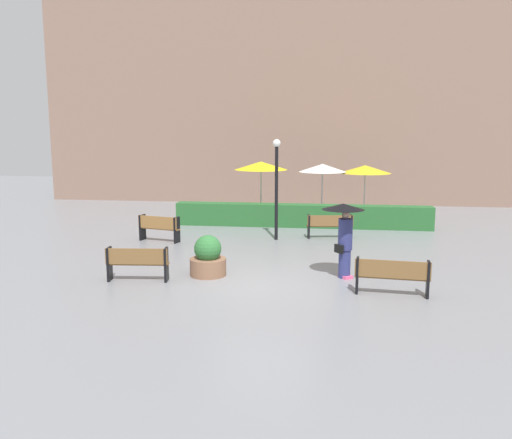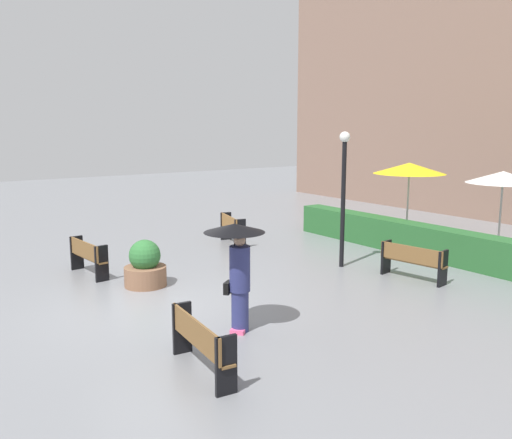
{
  "view_description": "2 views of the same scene",
  "coord_description": "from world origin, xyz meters",
  "px_view_note": "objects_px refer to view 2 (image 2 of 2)",
  "views": [
    {
      "loc": [
        1.61,
        -13.28,
        3.92
      ],
      "look_at": [
        -0.64,
        3.45,
        1.09
      ],
      "focal_mm": 37.43,
      "sensor_mm": 36.0,
      "label": 1
    },
    {
      "loc": [
        10.06,
        -4.38,
        3.75
      ],
      "look_at": [
        -1.08,
        3.45,
        1.39
      ],
      "focal_mm": 37.82,
      "sensor_mm": 36.0,
      "label": 2
    }
  ],
  "objects_px": {
    "bench_far_left": "(232,227)",
    "lamp_post": "(344,184)",
    "bench_near_right": "(200,341)",
    "planter_pot": "(145,266)",
    "bench_back_row": "(413,260)",
    "bench_near_left": "(87,255)",
    "patio_umbrella_yellow": "(409,168)",
    "pedestrian_with_umbrella": "(237,258)",
    "patio_umbrella_white": "(503,177)"
  },
  "relations": [
    {
      "from": "bench_far_left",
      "to": "planter_pot",
      "type": "xyz_separation_m",
      "value": [
        2.73,
        -4.17,
        -0.06
      ]
    },
    {
      "from": "bench_near_right",
      "to": "patio_umbrella_white",
      "type": "relative_size",
      "value": 0.72
    },
    {
      "from": "bench_near_left",
      "to": "bench_near_right",
      "type": "relative_size",
      "value": 0.92
    },
    {
      "from": "bench_near_right",
      "to": "planter_pot",
      "type": "relative_size",
      "value": 1.6
    },
    {
      "from": "bench_far_left",
      "to": "pedestrian_with_umbrella",
      "type": "distance_m",
      "value": 7.55
    },
    {
      "from": "bench_back_row",
      "to": "bench_near_right",
      "type": "bearing_deg",
      "value": -77.86
    },
    {
      "from": "bench_back_row",
      "to": "lamp_post",
      "type": "xyz_separation_m",
      "value": [
        -1.93,
        -0.53,
        1.73
      ]
    },
    {
      "from": "bench_near_left",
      "to": "planter_pot",
      "type": "relative_size",
      "value": 1.47
    },
    {
      "from": "bench_near_right",
      "to": "pedestrian_with_umbrella",
      "type": "xyz_separation_m",
      "value": [
        -1.12,
        1.42,
        0.86
      ]
    },
    {
      "from": "planter_pot",
      "to": "bench_near_right",
      "type": "bearing_deg",
      "value": -14.01
    },
    {
      "from": "patio_umbrella_yellow",
      "to": "planter_pot",
      "type": "bearing_deg",
      "value": -92.11
    },
    {
      "from": "pedestrian_with_umbrella",
      "to": "lamp_post",
      "type": "distance_m",
      "value": 5.42
    },
    {
      "from": "pedestrian_with_umbrella",
      "to": "patio_umbrella_yellow",
      "type": "distance_m",
      "value": 9.44
    },
    {
      "from": "bench_back_row",
      "to": "bench_near_right",
      "type": "relative_size",
      "value": 0.96
    },
    {
      "from": "bench_near_left",
      "to": "patio_umbrella_yellow",
      "type": "height_order",
      "value": "patio_umbrella_yellow"
    },
    {
      "from": "lamp_post",
      "to": "patio_umbrella_white",
      "type": "xyz_separation_m",
      "value": [
        1.58,
        4.89,
        0.04
      ]
    },
    {
      "from": "pedestrian_with_umbrella",
      "to": "patio_umbrella_white",
      "type": "xyz_separation_m",
      "value": [
        -0.69,
        9.73,
        0.89
      ]
    },
    {
      "from": "bench_far_left",
      "to": "bench_near_left",
      "type": "height_order",
      "value": "bench_far_left"
    },
    {
      "from": "bench_back_row",
      "to": "pedestrian_with_umbrella",
      "type": "height_order",
      "value": "pedestrian_with_umbrella"
    },
    {
      "from": "bench_far_left",
      "to": "bench_near_right",
      "type": "distance_m",
      "value": 9.23
    },
    {
      "from": "bench_far_left",
      "to": "bench_near_left",
      "type": "xyz_separation_m",
      "value": [
        1.03,
        -5.0,
        -0.01
      ]
    },
    {
      "from": "bench_far_left",
      "to": "bench_near_right",
      "type": "xyz_separation_m",
      "value": [
        7.51,
        -5.37,
        -0.02
      ]
    },
    {
      "from": "bench_near_left",
      "to": "pedestrian_with_umbrella",
      "type": "bearing_deg",
      "value": 11.12
    },
    {
      "from": "pedestrian_with_umbrella",
      "to": "lamp_post",
      "type": "bearing_deg",
      "value": 115.11
    },
    {
      "from": "bench_near_right",
      "to": "bench_back_row",
      "type": "bearing_deg",
      "value": 102.14
    },
    {
      "from": "bench_far_left",
      "to": "patio_umbrella_white",
      "type": "relative_size",
      "value": 0.64
    },
    {
      "from": "bench_back_row",
      "to": "patio_umbrella_yellow",
      "type": "xyz_separation_m",
      "value": [
        -2.98,
        3.4,
        1.91
      ]
    },
    {
      "from": "pedestrian_with_umbrella",
      "to": "bench_far_left",
      "type": "bearing_deg",
      "value": 148.26
    },
    {
      "from": "lamp_post",
      "to": "patio_umbrella_yellow",
      "type": "height_order",
      "value": "lamp_post"
    },
    {
      "from": "bench_near_left",
      "to": "pedestrian_with_umbrella",
      "type": "height_order",
      "value": "pedestrian_with_umbrella"
    },
    {
      "from": "patio_umbrella_yellow",
      "to": "lamp_post",
      "type": "bearing_deg",
      "value": -75.02
    },
    {
      "from": "bench_back_row",
      "to": "pedestrian_with_umbrella",
      "type": "xyz_separation_m",
      "value": [
        0.34,
        -5.37,
        0.88
      ]
    },
    {
      "from": "bench_back_row",
      "to": "patio_umbrella_yellow",
      "type": "distance_m",
      "value": 4.91
    },
    {
      "from": "patio_umbrella_yellow",
      "to": "patio_umbrella_white",
      "type": "relative_size",
      "value": 1.06
    },
    {
      "from": "bench_near_left",
      "to": "lamp_post",
      "type": "relative_size",
      "value": 0.46
    },
    {
      "from": "bench_near_right",
      "to": "patio_umbrella_yellow",
      "type": "xyz_separation_m",
      "value": [
        -4.44,
        10.19,
        1.9
      ]
    },
    {
      "from": "bench_back_row",
      "to": "planter_pot",
      "type": "relative_size",
      "value": 1.53
    },
    {
      "from": "bench_near_right",
      "to": "bench_far_left",
      "type": "bearing_deg",
      "value": 144.44
    },
    {
      "from": "bench_far_left",
      "to": "lamp_post",
      "type": "bearing_deg",
      "value": 12.28
    },
    {
      "from": "bench_far_left",
      "to": "planter_pot",
      "type": "relative_size",
      "value": 1.41
    },
    {
      "from": "bench_near_right",
      "to": "patio_umbrella_white",
      "type": "height_order",
      "value": "patio_umbrella_white"
    },
    {
      "from": "bench_near_left",
      "to": "patio_umbrella_white",
      "type": "distance_m",
      "value": 11.88
    },
    {
      "from": "bench_far_left",
      "to": "planter_pot",
      "type": "distance_m",
      "value": 4.99
    },
    {
      "from": "pedestrian_with_umbrella",
      "to": "patio_umbrella_white",
      "type": "relative_size",
      "value": 0.82
    },
    {
      "from": "pedestrian_with_umbrella",
      "to": "patio_umbrella_yellow",
      "type": "bearing_deg",
      "value": 110.74
    },
    {
      "from": "lamp_post",
      "to": "bench_back_row",
      "type": "bearing_deg",
      "value": 15.29
    },
    {
      "from": "planter_pot",
      "to": "patio_umbrella_white",
      "type": "height_order",
      "value": "patio_umbrella_white"
    },
    {
      "from": "bench_far_left",
      "to": "lamp_post",
      "type": "relative_size",
      "value": 0.44
    },
    {
      "from": "bench_back_row",
      "to": "bench_near_left",
      "type": "distance_m",
      "value": 8.15
    },
    {
      "from": "bench_back_row",
      "to": "pedestrian_with_umbrella",
      "type": "bearing_deg",
      "value": -86.39
    }
  ]
}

